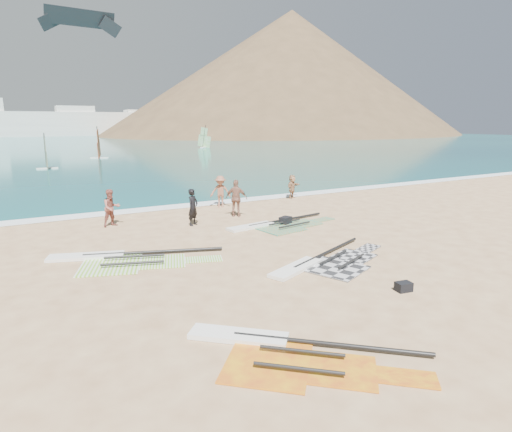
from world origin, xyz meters
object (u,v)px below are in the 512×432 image
rig_grey (325,263)px  rig_orange (276,225)px  beachgoer_left (111,208)px  beachgoer_mid (220,192)px  person_wetsuit (193,207)px  beachgoer_right (292,186)px  gear_bag_far (404,287)px  gear_bag_near (285,221)px  rig_red (281,352)px  beachgoer_back (236,198)px  rig_green (121,259)px

rig_grey → rig_orange: (1.44, 5.54, 0.00)m
beachgoer_left → beachgoer_mid: beachgoer_mid is taller
beachgoer_left → rig_orange: bearing=-44.6°
person_wetsuit → rig_orange: bearing=-67.7°
person_wetsuit → rig_grey: bearing=-111.0°
rig_grey → beachgoer_left: bearing=97.0°
person_wetsuit → beachgoer_right: size_ratio=1.15×
gear_bag_far → beachgoer_mid: (0.63, 14.19, 0.78)m
beachgoer_mid → rig_orange: bearing=-56.3°
rig_orange → gear_bag_near: size_ratio=9.94×
rig_grey → beachgoer_right: size_ratio=3.77×
rig_grey → gear_bag_far: gear_bag_far is taller
gear_bag_near → beachgoer_mid: bearing=99.7°
rig_orange → gear_bag_far: gear_bag_far is taller
rig_orange → beachgoer_left: beachgoer_left is taller
rig_red → person_wetsuit: bearing=118.9°
rig_orange → person_wetsuit: 4.07m
rig_red → beachgoer_mid: beachgoer_mid is taller
rig_grey → person_wetsuit: bearing=81.3°
rig_grey → beachgoer_mid: size_ratio=3.15×
rig_orange → rig_red: rig_orange is taller
rig_orange → beachgoer_back: bearing=95.0°
rig_grey → beachgoer_right: beachgoer_right is taller
person_wetsuit → beachgoer_mid: beachgoer_mid is taller
gear_bag_near → beachgoer_left: 8.32m
gear_bag_far → person_wetsuit: (-2.39, 10.75, 0.75)m
rig_orange → beachgoer_back: 3.07m
rig_green → rig_red: 8.31m
rig_green → beachgoer_back: size_ratio=3.13×
rig_green → gear_bag_near: size_ratio=10.43×
rig_grey → beachgoer_mid: (1.12, 11.13, 0.87)m
person_wetsuit → beachgoer_back: size_ratio=0.91×
rig_red → beachgoer_left: 13.68m
rig_grey → person_wetsuit: 7.97m
rig_red → rig_orange: bearing=99.9°
rig_red → gear_bag_near: (6.58, 9.89, 0.14)m
beachgoer_right → gear_bag_near: bearing=-155.0°
rig_green → beachgoer_back: beachgoer_back is taller
rig_green → person_wetsuit: (4.25, 3.77, 0.83)m
gear_bag_near → beachgoer_right: 7.37m
rig_grey → gear_bag_far: bearing=-103.5°
gear_bag_far → beachgoer_mid: 14.22m
beachgoer_mid → rig_grey: bearing=-65.4°
rig_grey → rig_red: bearing=-159.5°
rig_red → gear_bag_far: bearing=54.4°
gear_bag_far → rig_orange: bearing=83.7°
person_wetsuit → gear_bag_far: bearing=-112.4°
rig_green → rig_orange: 7.77m
person_wetsuit → beachgoer_mid: 4.58m
rig_green → rig_red: rig_green is taller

